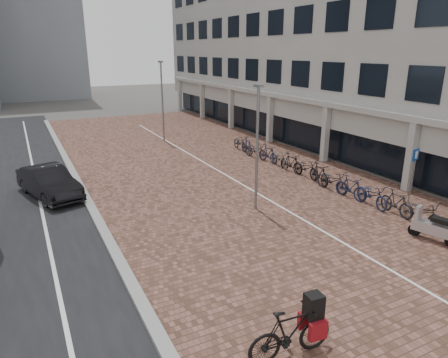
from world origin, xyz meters
TOP-DOWN VIEW (x-y plane):
  - ground at (0.00, 0.00)m, footprint 140.00×140.00m
  - plaza_brick at (2.00, 12.00)m, footprint 14.50×42.00m
  - curb at (-5.10, 12.00)m, footprint 0.35×42.00m
  - lane_line at (-7.00, 12.00)m, footprint 0.12×44.00m
  - parking_line at (2.20, 12.00)m, footprint 0.10×30.00m
  - office_building at (12.97, 16.00)m, footprint 8.40×40.00m
  - car_dark at (-6.50, 10.84)m, footprint 2.69×4.54m
  - hero_bike at (-2.71, -2.51)m, footprint 2.09×0.75m
  - scooter_front at (5.13, -0.19)m, footprint 1.03×1.84m
  - parking_sign at (7.50, 2.78)m, footprint 0.51×0.16m
  - lamp_near at (1.14, 5.28)m, footprint 0.12×0.12m
  - lamp_far at (2.05, 19.83)m, footprint 0.12×0.12m
  - bike_row at (5.73, 7.90)m, footprint 1.29×15.80m

SIDE VIEW (x-z plane):
  - ground at x=0.00m, z-range 0.00..0.00m
  - plaza_brick at x=2.00m, z-range -0.01..0.03m
  - lane_line at x=-7.00m, z-range 0.02..0.02m
  - parking_line at x=2.20m, z-range 0.03..0.04m
  - curb at x=-5.10m, z-range 0.00..0.14m
  - bike_row at x=5.73m, z-range 0.00..1.05m
  - scooter_front at x=5.13m, z-range 0.00..1.21m
  - hero_bike at x=-2.71m, z-range -0.08..1.36m
  - car_dark at x=-6.50m, z-range 0.00..1.41m
  - parking_sign at x=7.50m, z-range 0.43..2.91m
  - lamp_near at x=1.14m, z-range 0.00..5.14m
  - lamp_far at x=2.05m, z-range 0.00..5.66m
  - office_building at x=12.97m, z-range 0.94..15.94m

